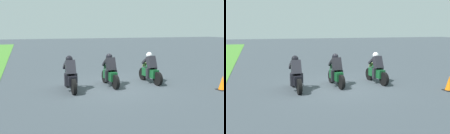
% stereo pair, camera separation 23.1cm
% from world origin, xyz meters
% --- Properties ---
extents(ground_plane, '(120.00, 120.00, 0.00)m').
position_xyz_m(ground_plane, '(0.00, 0.00, 0.00)').
color(ground_plane, '#394249').
extents(rider_lane_a, '(2.04, 0.55, 1.51)m').
position_xyz_m(rider_lane_a, '(0.16, -2.00, 0.62)').
color(rider_lane_a, black).
rests_on(rider_lane_a, ground_plane).
extents(rider_lane_b, '(2.04, 0.54, 1.51)m').
position_xyz_m(rider_lane_b, '(0.21, 0.09, 0.62)').
color(rider_lane_b, black).
rests_on(rider_lane_b, ground_plane).
extents(rider_lane_c, '(2.04, 0.54, 1.51)m').
position_xyz_m(rider_lane_c, '(-0.05, 2.00, 0.62)').
color(rider_lane_c, black).
rests_on(rider_lane_c, ground_plane).
extents(traffic_cone, '(0.40, 0.40, 0.64)m').
position_xyz_m(traffic_cone, '(-2.27, -4.20, 0.30)').
color(traffic_cone, black).
rests_on(traffic_cone, ground_plane).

